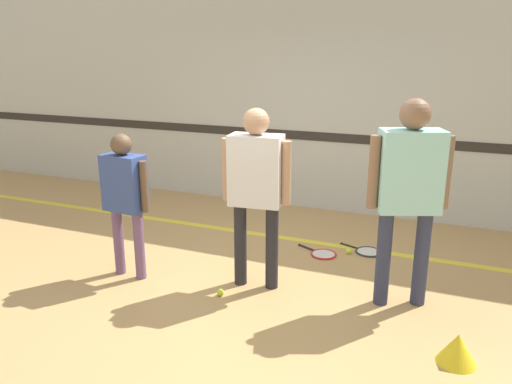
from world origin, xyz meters
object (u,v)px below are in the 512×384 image
at_px(person_student_left, 125,190).
at_px(racket_second_spare, 322,254).
at_px(racket_spare_on_floor, 367,251).
at_px(person_student_right, 409,182).
at_px(tennis_ball_near_instructor, 220,292).
at_px(tennis_ball_by_spare_racket, 349,251).
at_px(training_cone, 457,349).
at_px(person_instructor, 256,180).

distance_m(person_student_left, racket_second_spare, 2.22).
bearing_deg(person_student_left, racket_spare_on_floor, 39.70).
relative_size(person_student_right, racket_second_spare, 3.38).
bearing_deg(racket_spare_on_floor, person_student_left, 55.23).
xyz_separation_m(person_student_left, racket_second_spare, (1.63, 1.23, -0.87)).
bearing_deg(person_student_right, tennis_ball_near_instructor, -4.04).
xyz_separation_m(racket_spare_on_floor, racket_second_spare, (-0.44, -0.25, -0.00)).
bearing_deg(racket_second_spare, racket_spare_on_floor, -124.68).
height_order(racket_second_spare, tennis_ball_by_spare_racket, tennis_ball_by_spare_racket).
xyz_separation_m(person_student_right, training_cone, (0.49, -0.75, -1.00)).
bearing_deg(person_instructor, tennis_ball_by_spare_racket, 52.01).
distance_m(person_student_right, training_cone, 1.34).
relative_size(person_student_left, tennis_ball_by_spare_racket, 21.57).
xyz_separation_m(person_student_left, racket_spare_on_floor, (2.07, 1.48, -0.87)).
bearing_deg(person_student_left, person_instructor, 16.79).
bearing_deg(racket_second_spare, person_student_right, 164.57).
height_order(person_instructor, racket_spare_on_floor, person_instructor).
height_order(person_student_right, tennis_ball_near_instructor, person_student_right).
bearing_deg(person_instructor, person_student_left, -173.91).
distance_m(tennis_ball_near_instructor, tennis_ball_by_spare_racket, 1.66).
bearing_deg(person_student_left, person_student_right, 13.84).
bearing_deg(racket_spare_on_floor, tennis_ball_by_spare_racket, 54.48).
relative_size(person_instructor, training_cone, 5.95).
bearing_deg(tennis_ball_near_instructor, person_instructor, 56.12).
xyz_separation_m(racket_second_spare, tennis_ball_near_instructor, (-0.61, -1.28, 0.02)).
relative_size(tennis_ball_near_instructor, tennis_ball_by_spare_racket, 1.00).
distance_m(person_instructor, tennis_ball_near_instructor, 1.08).
bearing_deg(racket_second_spare, training_cone, 157.99).
relative_size(person_student_right, tennis_ball_near_instructor, 27.29).
xyz_separation_m(person_instructor, tennis_ball_near_instructor, (-0.22, -0.33, -1.01)).
distance_m(person_instructor, training_cone, 2.11).
height_order(person_instructor, training_cone, person_instructor).
distance_m(person_student_right, racket_spare_on_floor, 1.59).
distance_m(person_student_right, tennis_ball_by_spare_racket, 1.56).
height_order(person_instructor, person_student_left, person_instructor).
bearing_deg(racket_spare_on_floor, racket_second_spare, 49.36).
relative_size(racket_spare_on_floor, tennis_ball_near_instructor, 8.10).
bearing_deg(tennis_ball_near_instructor, person_student_left, 177.26).
distance_m(person_instructor, person_student_right, 1.32).
relative_size(racket_spare_on_floor, tennis_ball_by_spare_racket, 8.10).
height_order(person_student_left, person_student_right, person_student_right).
relative_size(racket_second_spare, training_cone, 1.88).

